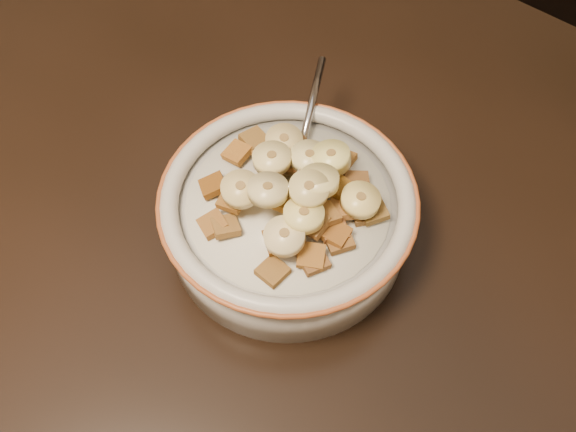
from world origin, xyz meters
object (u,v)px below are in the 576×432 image
Objects in this scene: chair at (459,41)px; cereal_bowl at (288,220)px; spoon at (296,169)px; table at (146,190)px.

cereal_bowl is (0.15, -0.68, 0.35)m from chair.
cereal_bowl is 4.17× the size of spoon.
cereal_bowl is (0.14, 0.04, 0.04)m from table.
spoon is (-0.01, 0.03, 0.03)m from cereal_bowl.
table is at bearing -0.38° from spoon.
chair reaches higher than spoon.
spoon reaches higher than table.
cereal_bowl is at bearing -73.92° from chair.
cereal_bowl is at bearing 90.00° from spoon.
table is 1.65× the size of chair.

